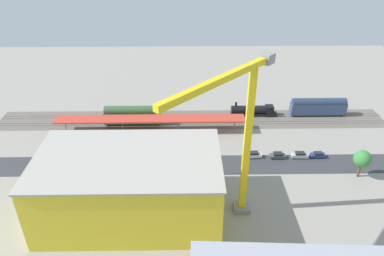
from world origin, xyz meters
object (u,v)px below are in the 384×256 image
Objects in this scene: street_tree_1 at (41,163)px; passenger_coach at (318,106)px; street_tree_2 at (362,159)px; tower_crane at (240,132)px; parked_car_2 at (278,156)px; construction_building at (130,187)px; platform_canopy_near at (150,119)px; parked_car_3 at (254,155)px; parked_car_1 at (300,155)px; freight_coach_far at (133,115)px; street_tree_0 at (164,159)px; parked_car_0 at (318,155)px; box_truck_1 at (149,166)px; box_truck_0 at (104,162)px; locomotive at (254,111)px; traffic_light at (217,162)px.

passenger_coach is at bearing -157.21° from street_tree_1.
tower_crane is at bearing 22.32° from street_tree_2.
construction_building reaches higher than parked_car_2.
platform_canopy_near is 13.50× the size of parked_car_3.
parked_car_1 is (-43.05, 15.49, -3.55)m from platform_canopy_near.
street_tree_0 is (-11.76, 28.01, 2.10)m from freight_coach_far.
passenger_coach is 36.14m from parked_car_3.
parked_car_0 is 47.27m from box_truck_1.
parked_car_0 is at bearing -179.19° from parked_car_2.
locomotive is at bearing -147.05° from box_truck_0.
street_tree_0 is (16.28, -14.89, -16.45)m from tower_crane.
parked_car_3 is 38.44m from construction_building.
platform_canopy_near is 50.76m from parked_car_0.
street_tree_0 is at bearing 49.06° from locomotive.
tower_crane is at bearing 123.17° from freight_coach_far.
construction_building is 5.35× the size of street_tree_1.
parked_car_0 is (-54.39, 20.12, -2.67)m from freight_coach_far.
construction_building reaches higher than traffic_light.
street_tree_2 is (-66.77, 4.78, 3.79)m from box_truck_0.
freight_coach_far is at bearing -28.76° from parked_car_3.
construction_building is 4.56× the size of box_truck_1.
construction_building is 5.00× the size of street_tree_2.
construction_building is (57.17, 46.45, 4.02)m from passenger_coach.
platform_canopy_near is at bearing -17.62° from parked_car_0.
street_tree_2 reaches higher than street_tree_1.
traffic_light is (36.72, -1.00, -1.37)m from street_tree_2.
tower_crane is at bearing 100.16° from traffic_light.
street_tree_2 is (-7.69, 8.82, 4.78)m from parked_car_0.
street_tree_2 is at bearing -168.07° from construction_building.
passenger_coach is at bearing -146.65° from street_tree_0.
street_tree_2 is (-25.78, 9.01, 4.70)m from parked_car_3.
traffic_light is at bearing -147.01° from construction_building.
tower_crane reaches higher than box_truck_1.
street_tree_1 is (14.56, 4.89, 3.43)m from box_truck_0.
parked_car_1 is 1.10× the size of parked_car_2.
parked_car_0 is at bearing -164.93° from traffic_light.
box_truck_0 is (40.99, 4.23, 0.92)m from parked_car_3.
box_truck_1 is (41.70, 5.62, 0.77)m from parked_car_1.
tower_crane reaches higher than street_tree_1.
construction_building is (37.95, 21.00, 6.58)m from parked_car_2.
passenger_coach is 1.01× the size of freight_coach_far.
street_tree_0 is at bearing 10.49° from parked_car_0.
construction_building reaches higher than street_tree_1.
platform_canopy_near is 9.57× the size of traffic_light.
construction_building is 4.55× the size of street_tree_0.
street_tree_0 is (24.54, 8.09, 4.69)m from parked_car_3.
passenger_coach is at bearing -90.17° from street_tree_2.
parked_car_1 is 0.76× the size of traffic_light.
traffic_light is (-19.23, 23.14, -0.24)m from platform_canopy_near.
platform_canopy_near is at bearing -76.37° from street_tree_0.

